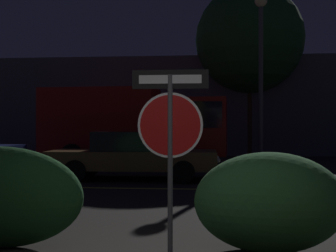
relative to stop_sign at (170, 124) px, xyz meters
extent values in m
cube|color=gold|center=(0.00, 5.67, -1.52)|extent=(35.55, 0.12, 0.01)
cylinder|color=#4C4C51|center=(0.00, 0.00, -0.47)|extent=(0.06, 0.06, 2.10)
cylinder|color=white|center=(0.00, 0.00, -0.01)|extent=(0.76, 0.01, 0.76)
cylinder|color=#B71414|center=(0.00, 0.00, -0.01)|extent=(0.71, 0.02, 0.71)
cube|color=black|center=(0.00, 0.00, 0.53)|extent=(0.89, 0.02, 0.22)
cube|color=white|center=(0.00, 0.00, 0.53)|extent=(0.73, 0.03, 0.10)
ellipsoid|color=#285B2D|center=(1.17, 0.24, -0.92)|extent=(1.79, 1.19, 1.19)
cube|color=brown|center=(-1.73, 7.53, -0.96)|extent=(4.66, 1.91, 0.51)
cube|color=black|center=(-1.87, 7.53, -0.45)|extent=(1.89, 1.59, 0.53)
cylinder|color=black|center=(-0.32, 8.43, -1.22)|extent=(0.60, 0.22, 0.60)
cylinder|color=black|center=(-0.27, 6.71, -1.22)|extent=(0.60, 0.22, 0.60)
cylinder|color=black|center=(-3.18, 8.35, -1.22)|extent=(0.60, 0.22, 0.60)
cylinder|color=black|center=(-3.14, 6.63, -1.22)|extent=(0.60, 0.22, 0.60)
sphere|color=#F4EFCC|center=(0.60, 8.15, -0.94)|extent=(0.14, 0.14, 0.14)
sphere|color=#F4EFCC|center=(0.63, 7.03, -0.94)|extent=(0.14, 0.14, 0.14)
cube|color=maroon|center=(-0.33, 12.11, -0.05)|extent=(2.76, 2.12, 2.14)
cube|color=black|center=(-0.33, 12.11, 0.37)|extent=(2.49, 2.14, 0.94)
cube|color=maroon|center=(-3.82, 12.29, 0.14)|extent=(4.44, 2.33, 2.53)
cylinder|color=black|center=(-0.35, 13.13, -1.10)|extent=(0.85, 0.32, 0.84)
cylinder|color=black|center=(-0.45, 11.10, -1.10)|extent=(0.85, 0.32, 0.84)
cylinder|color=black|center=(-4.54, 13.34, -1.10)|extent=(0.85, 0.32, 0.84)
cylinder|color=black|center=(-4.65, 11.32, -1.10)|extent=(0.85, 0.32, 0.84)
cylinder|color=#4C4C51|center=(2.20, 11.61, 1.36)|extent=(0.16, 0.16, 5.77)
sphere|color=#F9E5B2|center=(2.20, 11.61, 4.48)|extent=(0.46, 0.46, 0.46)
cylinder|color=#422D1E|center=(2.30, 18.13, 0.41)|extent=(0.32, 0.32, 3.86)
sphere|color=#235128|center=(2.30, 18.13, 4.28)|extent=(5.38, 5.38, 5.38)
cube|color=#4C4C56|center=(1.53, 19.84, 1.00)|extent=(30.18, 3.65, 5.03)
camera|label=1|loc=(0.50, -5.40, -0.01)|focal=50.00mm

